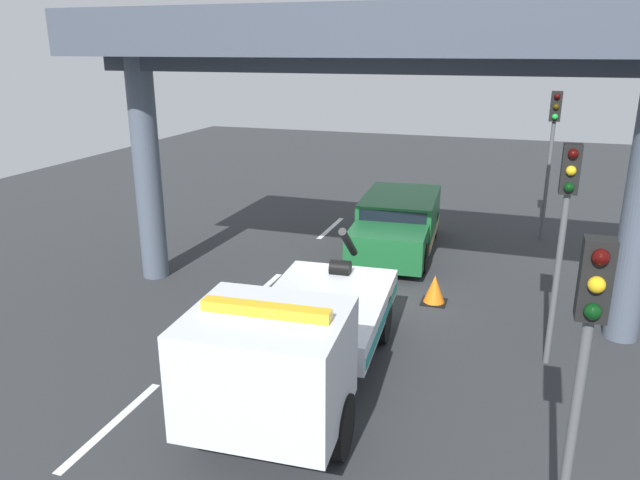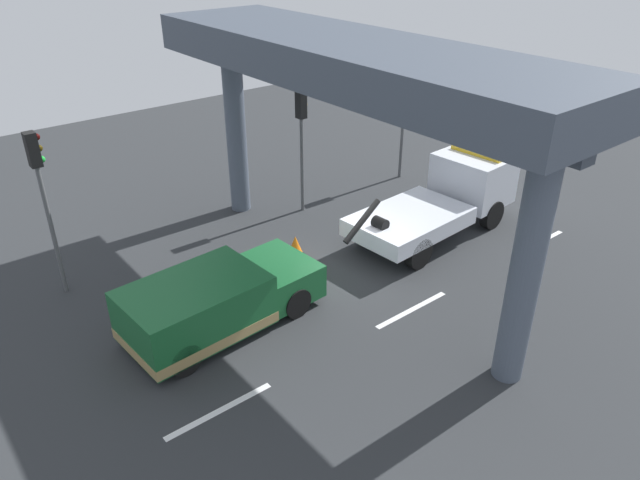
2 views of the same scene
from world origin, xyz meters
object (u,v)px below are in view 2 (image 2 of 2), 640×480
at_px(tow_truck_white, 447,196).
at_px(traffic_light_mid, 404,105).
at_px(traffic_cone_orange, 295,247).
at_px(towed_van_green, 215,303).
at_px(traffic_light_far, 302,126).
at_px(traffic_light_near, 41,180).

distance_m(tow_truck_white, traffic_light_mid, 5.03).
height_order(tow_truck_white, traffic_cone_orange, tow_truck_white).
height_order(towed_van_green, traffic_light_far, traffic_light_far).
height_order(tow_truck_white, traffic_light_far, traffic_light_far).
bearing_deg(towed_van_green, traffic_light_mid, 21.06).
xyz_separation_m(towed_van_green, traffic_light_far, (6.04, 4.25, 2.38)).
height_order(tow_truck_white, traffic_light_mid, traffic_light_mid).
distance_m(towed_van_green, traffic_cone_orange, 4.19).
xyz_separation_m(tow_truck_white, traffic_cone_orange, (-5.12, 1.66, -0.86)).
bearing_deg(traffic_light_mid, traffic_light_far, 180.00).
bearing_deg(traffic_light_far, traffic_light_mid, 0.00).
bearing_deg(traffic_light_mid, traffic_cone_orange, -160.65).
xyz_separation_m(tow_truck_white, traffic_light_far, (-2.88, 4.20, 1.95)).
xyz_separation_m(traffic_light_far, traffic_light_mid, (5.00, 0.00, -0.18)).
xyz_separation_m(towed_van_green, traffic_light_mid, (11.04, 4.25, 2.20)).
bearing_deg(traffic_light_mid, tow_truck_white, -116.79).
height_order(traffic_light_near, traffic_light_far, traffic_light_near).
bearing_deg(tow_truck_white, traffic_light_mid, 63.21).
bearing_deg(traffic_light_mid, towed_van_green, -158.94).
bearing_deg(traffic_light_far, towed_van_green, -144.86).
bearing_deg(traffic_light_near, traffic_light_mid, 0.00).
height_order(traffic_light_far, traffic_light_mid, traffic_light_far).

